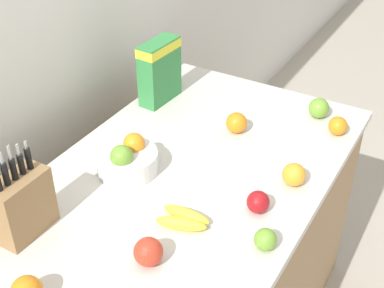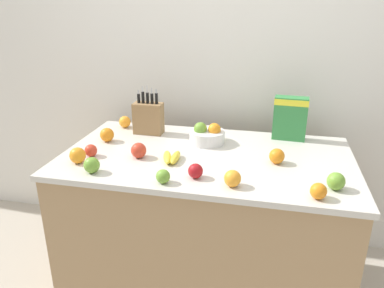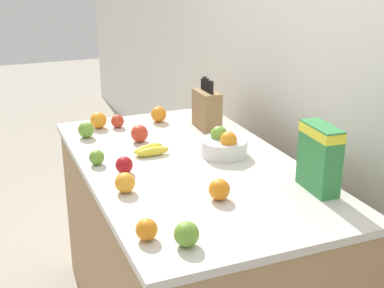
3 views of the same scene
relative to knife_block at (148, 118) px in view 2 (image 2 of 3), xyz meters
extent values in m
plane|color=#B2A899|center=(0.42, -0.26, -0.97)|extent=(14.00, 14.00, 0.00)
cube|color=silver|center=(0.42, 0.39, 0.33)|extent=(9.00, 0.06, 2.60)
cube|color=tan|center=(0.42, -0.26, -0.55)|extent=(1.51, 0.85, 0.84)
cube|color=beige|center=(0.42, -0.26, -0.11)|extent=(1.54, 0.88, 0.03)
cube|color=#937047|center=(0.00, 0.00, 0.00)|extent=(0.18, 0.09, 0.19)
cylinder|color=black|center=(-0.06, 0.00, 0.12)|extent=(0.02, 0.02, 0.05)
cube|color=silver|center=(-0.06, 0.00, 0.16)|extent=(0.01, 0.00, 0.02)
cylinder|color=black|center=(-0.03, 0.00, 0.13)|extent=(0.02, 0.02, 0.07)
cube|color=silver|center=(-0.03, 0.00, 0.18)|extent=(0.01, 0.00, 0.04)
cylinder|color=black|center=(0.00, 0.00, 0.12)|extent=(0.02, 0.02, 0.07)
cube|color=silver|center=(0.00, 0.00, 0.18)|extent=(0.01, 0.00, 0.04)
cylinder|color=black|center=(0.03, 0.00, 0.12)|extent=(0.02, 0.02, 0.06)
cube|color=silver|center=(0.03, 0.00, 0.17)|extent=(0.01, 0.00, 0.04)
cylinder|color=black|center=(0.06, 0.00, 0.12)|extent=(0.02, 0.02, 0.07)
cube|color=silver|center=(0.06, 0.00, 0.17)|extent=(0.01, 0.00, 0.03)
cube|color=#338442|center=(0.85, 0.08, 0.03)|extent=(0.20, 0.09, 0.26)
cube|color=yellow|center=(0.85, 0.08, 0.13)|extent=(0.20, 0.09, 0.04)
cylinder|color=silver|center=(0.38, -0.08, -0.06)|extent=(0.21, 0.21, 0.07)
sphere|color=orange|center=(0.43, -0.09, -0.01)|extent=(0.07, 0.07, 0.07)
sphere|color=#6B9E33|center=(0.35, -0.09, -0.01)|extent=(0.08, 0.08, 0.08)
ellipsoid|color=yellow|center=(0.23, -0.39, -0.08)|extent=(0.08, 0.16, 0.04)
ellipsoid|color=yellow|center=(0.27, -0.38, -0.08)|extent=(0.05, 0.15, 0.04)
sphere|color=red|center=(-0.18, -0.42, -0.07)|extent=(0.07, 0.07, 0.07)
sphere|color=#6B9E33|center=(0.28, -0.63, -0.07)|extent=(0.07, 0.07, 0.07)
sphere|color=#6B9E33|center=(1.04, -0.52, -0.06)|extent=(0.08, 0.08, 0.08)
sphere|color=#6B9E33|center=(-0.08, -0.60, -0.06)|extent=(0.08, 0.08, 0.08)
sphere|color=#A31419|center=(0.41, -0.55, -0.06)|extent=(0.07, 0.07, 0.07)
sphere|color=red|center=(0.07, -0.38, -0.06)|extent=(0.08, 0.08, 0.08)
sphere|color=orange|center=(0.78, -0.29, -0.06)|extent=(0.08, 0.08, 0.08)
sphere|color=orange|center=(-0.19, 0.07, -0.06)|extent=(0.08, 0.08, 0.08)
sphere|color=orange|center=(-0.21, -0.51, -0.06)|extent=(0.08, 0.08, 0.08)
sphere|color=orange|center=(-0.19, -0.19, -0.06)|extent=(0.08, 0.08, 0.08)
sphere|color=orange|center=(0.96, -0.63, -0.06)|extent=(0.07, 0.07, 0.07)
sphere|color=orange|center=(0.59, -0.59, -0.06)|extent=(0.08, 0.08, 0.08)
camera|label=1|loc=(-0.75, -0.99, 0.99)|focal=50.00mm
camera|label=2|loc=(0.74, -2.09, 0.69)|focal=35.00mm
camera|label=3|loc=(2.37, -1.05, 0.75)|focal=50.00mm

